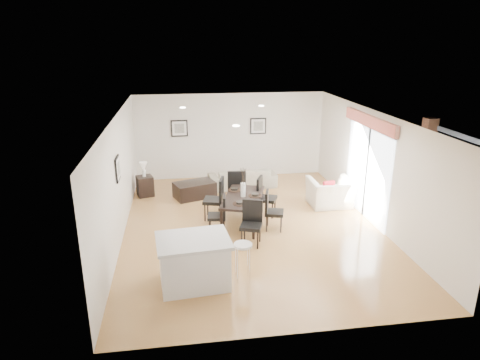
{
  "coord_description": "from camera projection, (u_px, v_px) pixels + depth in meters",
  "views": [
    {
      "loc": [
        -1.65,
        -9.31,
        4.33
      ],
      "look_at": [
        -0.21,
        0.4,
        1.06
      ],
      "focal_mm": 32.0,
      "sensor_mm": 36.0,
      "label": 1
    }
  ],
  "objects": [
    {
      "name": "dining_chair_enear",
      "position": [
        271.0,
        208.0,
        10.02
      ],
      "size": [
        0.53,
        0.53,
        0.95
      ],
      "rotation": [
        0.0,
        0.0,
        1.29
      ],
      "color": "black",
      "rests_on": "ground"
    },
    {
      "name": "vase",
      "position": [
        243.0,
        184.0,
        10.16
      ],
      "size": [
        0.78,
        1.27,
        0.72
      ],
      "color": "white",
      "rests_on": "dining_table"
    },
    {
      "name": "side_table",
      "position": [
        145.0,
        186.0,
        12.26
      ],
      "size": [
        0.54,
        0.54,
        0.58
      ],
      "primitive_type": "cube",
      "rotation": [
        0.0,
        0.0,
        0.28
      ],
      "color": "black",
      "rests_on": "ground"
    },
    {
      "name": "coffee_table",
      "position": [
        195.0,
        190.0,
        12.16
      ],
      "size": [
        1.27,
        1.01,
        0.44
      ],
      "primitive_type": "cube",
      "rotation": [
        0.0,
        0.0,
        0.35
      ],
      "color": "black",
      "rests_on": "ground"
    },
    {
      "name": "ceiling",
      "position": [
        252.0,
        115.0,
        9.48
      ],
      "size": [
        6.0,
        8.0,
        0.02
      ],
      "primitive_type": "cube",
      "color": "white",
      "rests_on": "wall_back"
    },
    {
      "name": "dining_chair_wfar",
      "position": [
        217.0,
        196.0,
        10.59
      ],
      "size": [
        0.58,
        0.58,
        1.06
      ],
      "rotation": [
        0.0,
        0.0,
        -1.83
      ],
      "color": "black",
      "rests_on": "ground"
    },
    {
      "name": "dining_chair_foot",
      "position": [
        237.0,
        187.0,
        11.28
      ],
      "size": [
        0.53,
        0.53,
        1.06
      ],
      "rotation": [
        0.0,
        0.0,
        3.03
      ],
      "color": "black",
      "rests_on": "ground"
    },
    {
      "name": "dining_chair_wnear",
      "position": [
        220.0,
        212.0,
        9.83
      ],
      "size": [
        0.46,
        0.46,
        0.92
      ],
      "rotation": [
        0.0,
        0.0,
        -1.71
      ],
      "color": "black",
      "rests_on": "ground"
    },
    {
      "name": "wall_back",
      "position": [
        230.0,
        136.0,
        13.66
      ],
      "size": [
        6.0,
        0.04,
        2.7
      ],
      "primitive_type": "cube",
      "color": "silver",
      "rests_on": "ground"
    },
    {
      "name": "courtyard_plant_b",
      "position": [
        431.0,
        181.0,
        12.46
      ],
      "size": [
        0.54,
        0.54,
        0.73
      ],
      "primitive_type": "imported",
      "rotation": [
        0.0,
        0.0,
        0.43
      ],
      "color": "#385E28",
      "rests_on": "ground"
    },
    {
      "name": "bar_stool",
      "position": [
        243.0,
        249.0,
        7.84
      ],
      "size": [
        0.34,
        0.34,
        0.75
      ],
      "color": "silver",
      "rests_on": "ground"
    },
    {
      "name": "framed_print_back_right",
      "position": [
        258.0,
        126.0,
        13.66
      ],
      "size": [
        0.52,
        0.04,
        0.52
      ],
      "color": "black",
      "rests_on": "wall_back"
    },
    {
      "name": "wall_right",
      "position": [
        374.0,
        168.0,
        10.32
      ],
      "size": [
        0.04,
        8.0,
        2.7
      ],
      "primitive_type": "cube",
      "color": "silver",
      "rests_on": "ground"
    },
    {
      "name": "wall_front",
      "position": [
        299.0,
        256.0,
        6.15
      ],
      "size": [
        6.0,
        0.04,
        2.7
      ],
      "primitive_type": "cube",
      "color": "silver",
      "rests_on": "ground"
    },
    {
      "name": "sliding_door",
      "position": [
        368.0,
        152.0,
        10.5
      ],
      "size": [
        0.12,
        2.7,
        2.57
      ],
      "color": "white",
      "rests_on": "wall_right"
    },
    {
      "name": "dining_table",
      "position": [
        243.0,
        199.0,
        10.28
      ],
      "size": [
        1.33,
        1.88,
        0.71
      ],
      "rotation": [
        0.0,
        0.0,
        -0.31
      ],
      "color": "black",
      "rests_on": "ground"
    },
    {
      "name": "dining_chair_head",
      "position": [
        252.0,
        220.0,
        9.32
      ],
      "size": [
        0.56,
        0.56,
        0.99
      ],
      "rotation": [
        0.0,
        0.0,
        -0.33
      ],
      "color": "black",
      "rests_on": "ground"
    },
    {
      "name": "ground",
      "position": [
        251.0,
        226.0,
        10.33
      ],
      "size": [
        8.0,
        8.0,
        0.0
      ],
      "primitive_type": "plane",
      "color": "tan",
      "rests_on": "ground"
    },
    {
      "name": "kitchen_island",
      "position": [
        194.0,
        261.0,
        7.78
      ],
      "size": [
        1.39,
        1.12,
        0.91
      ],
      "rotation": [
        0.0,
        0.0,
        0.09
      ],
      "color": "silver",
      "rests_on": "ground"
    },
    {
      "name": "dining_chair_efar",
      "position": [
        264.0,
        194.0,
        10.82
      ],
      "size": [
        0.6,
        0.6,
        1.01
      ],
      "rotation": [
        0.0,
        0.0,
        1.16
      ],
      "color": "black",
      "rests_on": "ground"
    },
    {
      "name": "table_lamp",
      "position": [
        144.0,
        167.0,
        12.08
      ],
      "size": [
        0.22,
        0.22,
        0.42
      ],
      "color": "white",
      "rests_on": "side_table"
    },
    {
      "name": "framed_print_left_wall",
      "position": [
        118.0,
        169.0,
        9.21
      ],
      "size": [
        0.04,
        0.52,
        0.52
      ],
      "rotation": [
        0.0,
        0.0,
        1.57
      ],
      "color": "black",
      "rests_on": "wall_left"
    },
    {
      "name": "framed_print_back_left",
      "position": [
        179.0,
        128.0,
        13.31
      ],
      "size": [
        0.52,
        0.04,
        0.52
      ],
      "color": "black",
      "rests_on": "wall_back"
    },
    {
      "name": "sofa",
      "position": [
        242.0,
        178.0,
        12.98
      ],
      "size": [
        2.08,
        0.97,
        0.59
      ],
      "primitive_type": "imported",
      "rotation": [
        0.0,
        0.0,
        3.23
      ],
      "color": "#A39B84",
      "rests_on": "ground"
    },
    {
      "name": "cushion",
      "position": [
        329.0,
        187.0,
        11.3
      ],
      "size": [
        0.33,
        0.17,
        0.31
      ],
      "primitive_type": "cube",
      "rotation": [
        0.0,
        0.0,
        3.39
      ],
      "color": "maroon",
      "rests_on": "armchair"
    },
    {
      "name": "armchair",
      "position": [
        331.0,
        193.0,
        11.48
      ],
      "size": [
        1.14,
        1.0,
        0.74
      ],
      "primitive_type": "imported",
      "rotation": [
        0.0,
        0.0,
        3.14
      ],
      "color": "beige",
      "rests_on": "ground"
    },
    {
      "name": "wall_left",
      "position": [
        119.0,
        179.0,
        9.49
      ],
      "size": [
        0.04,
        8.0,
        2.7
      ],
      "primitive_type": "cube",
      "color": "silver",
      "rests_on": "ground"
    },
    {
      "name": "courtyard",
      "position": [
        467.0,
        169.0,
        11.71
      ],
      "size": [
        6.0,
        6.0,
        2.0
      ],
      "color": "gray",
      "rests_on": "ground"
    }
  ]
}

